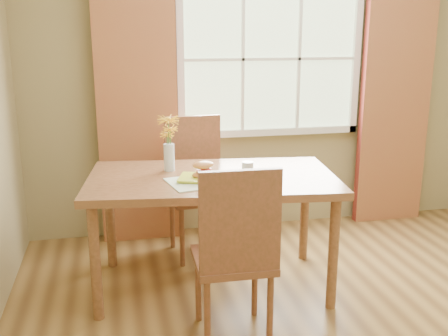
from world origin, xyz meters
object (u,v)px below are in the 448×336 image
chair_far (196,179)px  dining_table (212,187)px  croissant_sandwich (203,170)px  chair_near (236,249)px  flower_vase (169,138)px  water_glass (248,171)px

chair_far → dining_table: bearing=-94.3°
croissant_sandwich → chair_near: bearing=-93.8°
croissant_sandwich → flower_vase: bearing=112.5°
water_glass → croissant_sandwich: bearing=173.5°
dining_table → water_glass: size_ratio=15.11×
chair_far → water_glass: bearing=-79.0°
dining_table → chair_near: 0.73m
chair_near → croissant_sandwich: 0.69m
dining_table → croissant_sandwich: 0.19m
chair_far → croissant_sandwich: (-0.07, -0.73, 0.28)m
dining_table → chair_far: 0.65m
chair_near → croissant_sandwich: chair_near is taller
flower_vase → dining_table: bearing=-36.5°
dining_table → flower_vase: size_ratio=4.53×
chair_near → flower_vase: (-0.26, 0.91, 0.45)m
water_glass → flower_vase: size_ratio=0.30×
dining_table → flower_vase: (-0.26, 0.19, 0.31)m
chair_near → dining_table: bearing=91.2°
chair_far → water_glass: size_ratio=9.44×
croissant_sandwich → flower_vase: flower_vase is taller
chair_far → chair_near: bearing=-94.8°
chair_near → water_glass: 0.68m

